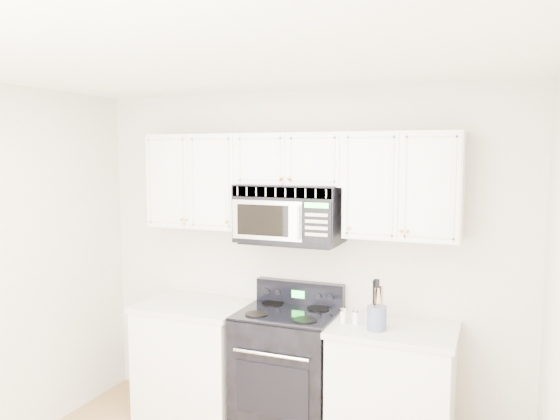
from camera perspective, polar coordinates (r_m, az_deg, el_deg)
The scene contains 9 objects.
room at distance 2.82m, azimuth -10.10°, elevation -11.07°, with size 3.51×3.51×2.61m.
base_cabinet_left at distance 4.66m, azimuth -8.84°, elevation -15.44°, with size 0.86×0.65×0.92m.
base_cabinet_right at distance 4.14m, azimuth 11.67°, elevation -18.36°, with size 0.86×0.65×0.92m.
range at distance 4.32m, azimuth 0.84°, elevation -16.33°, with size 0.72×0.66×1.11m.
upper_cabinets at distance 4.13m, azimuth 1.48°, elevation 3.36°, with size 2.44×0.37×0.75m.
microwave at distance 4.12m, azimuth 1.03°, elevation -0.35°, with size 0.79×0.44×0.44m.
utensil_crock at distance 3.84m, azimuth 10.09°, elevation -10.90°, with size 0.13×0.13×0.35m.
shaker_salt at distance 3.96m, azimuth 6.61°, elevation -10.92°, with size 0.04×0.04×0.10m.
shaker_pepper at distance 3.94m, azimuth 7.91°, elevation -11.00°, with size 0.04×0.04×0.11m.
Camera 1 is at (1.44, -2.28, 2.12)m, focal length 35.00 mm.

